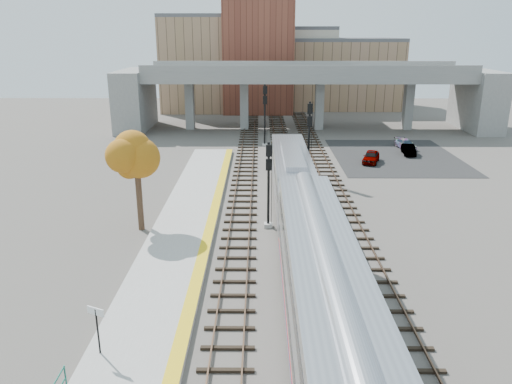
# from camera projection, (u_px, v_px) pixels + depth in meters

# --- Properties ---
(ground) EXTENTS (160.00, 160.00, 0.00)m
(ground) POSITION_uv_depth(u_px,v_px,m) (287.00, 263.00, 31.29)
(ground) COLOR #47423D
(ground) RESTS_ON ground
(platform) EXTENTS (4.50, 60.00, 0.35)m
(platform) POSITION_uv_depth(u_px,v_px,m) (172.00, 261.00, 31.29)
(platform) COLOR #9E9E99
(platform) RESTS_ON ground
(yellow_strip) EXTENTS (0.70, 60.00, 0.01)m
(yellow_strip) POSITION_uv_depth(u_px,v_px,m) (202.00, 258.00, 31.22)
(yellow_strip) COLOR yellow
(yellow_strip) RESTS_ON platform
(tracks) EXTENTS (10.70, 95.00, 0.25)m
(tracks) POSITION_uv_depth(u_px,v_px,m) (290.00, 198.00, 43.15)
(tracks) COLOR black
(tracks) RESTS_ON ground
(overpass) EXTENTS (54.00, 12.00, 9.50)m
(overpass) POSITION_uv_depth(u_px,v_px,m) (306.00, 89.00, 72.26)
(overpass) COLOR slate
(overpass) RESTS_ON ground
(buildings_far) EXTENTS (43.00, 21.00, 20.60)m
(buildings_far) POSITION_uv_depth(u_px,v_px,m) (276.00, 65.00, 92.16)
(buildings_far) COLOR #957156
(buildings_far) RESTS_ON ground
(parking_lot) EXTENTS (14.00, 18.00, 0.04)m
(parking_lot) POSITION_uv_depth(u_px,v_px,m) (395.00, 156.00, 57.82)
(parking_lot) COLOR black
(parking_lot) RESTS_ON ground
(locomotive) EXTENTS (3.02, 19.05, 4.10)m
(locomotive) POSITION_uv_depth(u_px,v_px,m) (292.00, 176.00, 41.78)
(locomotive) COLOR #A8AAB2
(locomotive) RESTS_ON ground
(coach) EXTENTS (3.03, 25.00, 5.00)m
(coach) POSITION_uv_depth(u_px,v_px,m) (327.00, 320.00, 20.13)
(coach) COLOR #A8AAB2
(coach) RESTS_ON ground
(signal_mast_near) EXTENTS (0.60, 0.64, 6.43)m
(signal_mast_near) POSITION_uv_depth(u_px,v_px,m) (268.00, 188.00, 36.08)
(signal_mast_near) COLOR #9E9E99
(signal_mast_near) RESTS_ON ground
(signal_mast_mid) EXTENTS (0.60, 0.64, 7.56)m
(signal_mast_mid) POSITION_uv_depth(u_px,v_px,m) (309.00, 140.00, 48.01)
(signal_mast_mid) COLOR #9E9E99
(signal_mast_mid) RESTS_ON ground
(signal_mast_far) EXTENTS (0.60, 0.64, 7.66)m
(signal_mast_far) POSITION_uv_depth(u_px,v_px,m) (265.00, 115.00, 61.82)
(signal_mast_far) COLOR #9E9E99
(signal_mast_far) RESTS_ON ground
(station_sign) EXTENTS (0.84, 0.42, 2.27)m
(station_sign) POSITION_uv_depth(u_px,v_px,m) (97.00, 321.00, 21.55)
(station_sign) COLOR black
(station_sign) RESTS_ON platform
(tree) EXTENTS (3.60, 3.60, 6.88)m
(tree) POSITION_uv_depth(u_px,v_px,m) (137.00, 162.00, 35.09)
(tree) COLOR #382619
(tree) RESTS_ON ground
(car_a) EXTENTS (2.78, 4.19, 1.33)m
(car_a) POSITION_uv_depth(u_px,v_px,m) (371.00, 157.00, 54.82)
(car_a) COLOR #99999E
(car_a) RESTS_ON parking_lot
(car_b) EXTENTS (1.62, 3.70, 1.18)m
(car_b) POSITION_uv_depth(u_px,v_px,m) (409.00, 150.00, 58.33)
(car_b) COLOR #99999E
(car_b) RESTS_ON parking_lot
(car_c) EXTENTS (2.22, 4.09, 1.12)m
(car_c) POSITION_uv_depth(u_px,v_px,m) (405.00, 144.00, 61.37)
(car_c) COLOR #99999E
(car_c) RESTS_ON parking_lot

